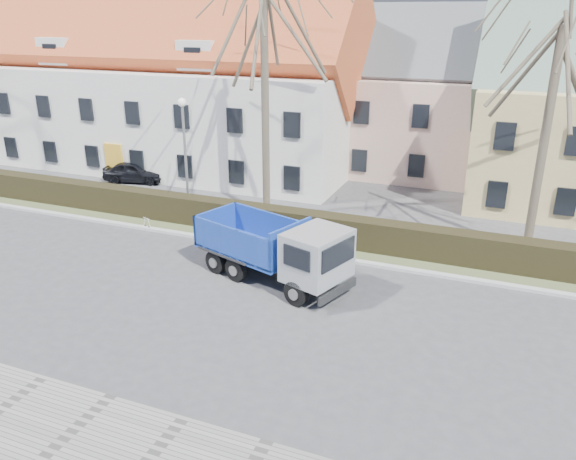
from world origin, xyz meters
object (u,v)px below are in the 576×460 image
at_px(dump_truck, 267,247).
at_px(cart_frame, 144,222).
at_px(streetlight, 186,158).
at_px(parked_car_a, 135,172).

xyz_separation_m(dump_truck, cart_frame, (-7.49, 2.69, -0.97)).
distance_m(streetlight, cart_frame, 3.61).
bearing_deg(streetlight, dump_truck, -37.54).
bearing_deg(dump_truck, cart_frame, 178.75).
bearing_deg(cart_frame, dump_truck, -19.79).
distance_m(dump_truck, parked_car_a, 15.42).
xyz_separation_m(cart_frame, parked_car_a, (-5.07, 6.23, 0.32)).
bearing_deg(dump_truck, streetlight, 160.99).
relative_size(streetlight, parked_car_a, 1.60).
relative_size(streetlight, cart_frame, 8.87).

